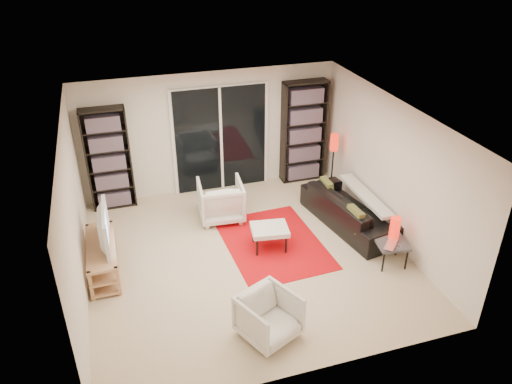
% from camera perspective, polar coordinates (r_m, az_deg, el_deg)
% --- Properties ---
extents(floor, '(5.00, 5.00, 0.00)m').
position_cam_1_polar(floor, '(8.24, -1.05, -7.32)').
color(floor, beige).
rests_on(floor, ground).
extents(wall_back, '(5.00, 0.02, 2.40)m').
position_cam_1_polar(wall_back, '(9.79, -5.28, 6.78)').
color(wall_back, silver).
rests_on(wall_back, ground).
extents(wall_front, '(5.00, 0.02, 2.40)m').
position_cam_1_polar(wall_front, '(5.65, 6.18, -11.78)').
color(wall_front, silver).
rests_on(wall_front, ground).
extents(wall_left, '(0.02, 5.00, 2.40)m').
position_cam_1_polar(wall_left, '(7.40, -20.07, -2.79)').
color(wall_left, silver).
rests_on(wall_left, ground).
extents(wall_right, '(0.02, 5.00, 2.40)m').
position_cam_1_polar(wall_right, '(8.55, 15.19, 2.42)').
color(wall_right, silver).
rests_on(wall_right, ground).
extents(ceiling, '(5.00, 5.00, 0.02)m').
position_cam_1_polar(ceiling, '(7.09, -1.22, 8.52)').
color(ceiling, white).
rests_on(ceiling, wall_back).
extents(sliding_door, '(1.92, 0.08, 2.16)m').
position_cam_1_polar(sliding_door, '(9.85, -4.05, 6.03)').
color(sliding_door, white).
rests_on(sliding_door, ground).
extents(bookshelf_left, '(0.80, 0.30, 1.95)m').
position_cam_1_polar(bookshelf_left, '(9.55, -16.49, 3.60)').
color(bookshelf_left, black).
rests_on(bookshelf_left, ground).
extents(bookshelf_right, '(0.90, 0.30, 2.10)m').
position_cam_1_polar(bookshelf_right, '(10.23, 5.48, 6.85)').
color(bookshelf_right, black).
rests_on(bookshelf_right, ground).
extents(tv_stand, '(0.44, 1.36, 0.50)m').
position_cam_1_polar(tv_stand, '(8.12, -17.11, -7.16)').
color(tv_stand, tan).
rests_on(tv_stand, floor).
extents(tv, '(0.16, 1.02, 0.59)m').
position_cam_1_polar(tv, '(7.83, -17.52, -3.99)').
color(tv, black).
rests_on(tv, tv_stand).
extents(rug, '(1.64, 2.16, 0.01)m').
position_cam_1_polar(rug, '(8.53, 1.97, -5.87)').
color(rug, red).
rests_on(rug, floor).
extents(sofa, '(1.15, 2.18, 0.61)m').
position_cam_1_polar(sofa, '(9.03, 10.72, -2.03)').
color(sofa, black).
rests_on(sofa, floor).
extents(armchair_back, '(0.85, 0.87, 0.73)m').
position_cam_1_polar(armchair_back, '(9.06, -4.04, -0.95)').
color(armchair_back, silver).
rests_on(armchair_back, floor).
extents(armchair_front, '(0.91, 0.92, 0.64)m').
position_cam_1_polar(armchair_front, '(6.68, 1.47, -14.06)').
color(armchair_front, silver).
rests_on(armchair_front, floor).
extents(ottoman, '(0.67, 0.57, 0.40)m').
position_cam_1_polar(ottoman, '(8.24, 1.57, -4.38)').
color(ottoman, silver).
rests_on(ottoman, floor).
extents(side_table, '(0.54, 0.54, 0.40)m').
position_cam_1_polar(side_table, '(8.17, 15.23, -5.82)').
color(side_table, '#403F44').
rests_on(side_table, floor).
extents(laptop, '(0.42, 0.42, 0.03)m').
position_cam_1_polar(laptop, '(8.05, 15.52, -5.93)').
color(laptop, silver).
rests_on(laptop, side_table).
extents(table_lamp, '(0.16, 0.16, 0.37)m').
position_cam_1_polar(table_lamp, '(8.16, 15.58, -3.97)').
color(table_lamp, red).
rests_on(table_lamp, side_table).
extents(floor_lamp, '(0.18, 0.18, 1.21)m').
position_cam_1_polar(floor_lamp, '(9.87, 8.88, 4.88)').
color(floor_lamp, black).
rests_on(floor_lamp, floor).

